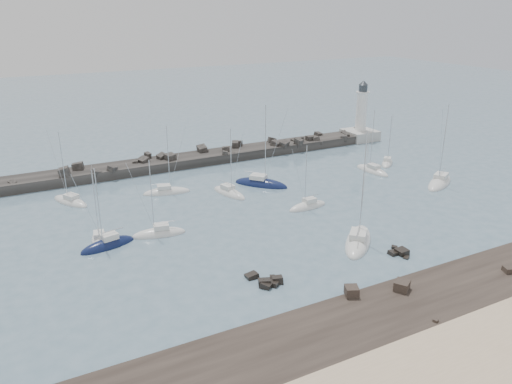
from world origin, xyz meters
TOP-DOWN VIEW (x-y plane):
  - ground at (0.00, 0.00)m, footprint 400.00×400.00m
  - rock_shelf at (0.05, -22.00)m, footprint 140.00×12.50m
  - rock_cluster_near at (-4.27, -9.58)m, footprint 3.64×4.27m
  - rock_cluster_far at (14.23, -11.11)m, footprint 2.49×3.82m
  - breakwater at (-7.82, 38.00)m, footprint 115.00×7.34m
  - lighthouse at (47.00, 38.00)m, footprint 7.00×7.00m
  - sailboat_1 at (-20.37, 27.08)m, footprint 5.89×8.19m
  - sailboat_2 at (-18.43, 8.27)m, footprint 7.74×3.89m
  - sailboat_3 at (-19.04, 10.56)m, footprint 3.27×7.00m
  - sailboat_4 at (-5.24, 24.10)m, footprint 8.30×4.18m
  - sailboat_5 at (-11.35, 8.62)m, footprint 7.71×3.67m
  - sailboat_6 at (3.99, 18.75)m, footprint 4.28×8.14m
  - sailboat_7 at (11.53, -6.17)m, footprint 9.60×9.58m
  - sailboat_8 at (10.90, 20.28)m, footprint 8.77×9.36m
  - sailboat_9 at (12.43, 7.51)m, footprint 7.04×2.61m
  - sailboat_10 at (33.46, 17.15)m, footprint 3.16×8.21m
  - sailboat_11 at (39.47, 6.04)m, footprint 10.16×7.44m
  - sailboat_12 at (39.43, 19.70)m, footprint 6.24×5.90m

SIDE VIEW (x-z plane):
  - ground at x=0.00m, z-range 0.00..0.00m
  - rock_shelf at x=0.05m, z-range -0.87..0.92m
  - rock_cluster_far at x=14.23m, z-range -0.53..0.72m
  - sailboat_1 at x=-20.37m, z-range -6.15..6.41m
  - sailboat_4 at x=-5.24m, z-range -6.15..6.41m
  - sailboat_3 at x=-19.04m, z-range -5.25..5.52m
  - sailboat_10 at x=33.46m, z-range -6.23..6.50m
  - sailboat_12 at x=39.43m, z-range -5.14..5.42m
  - sailboat_6 at x=3.99m, z-range -6.06..6.33m
  - sailboat_9 at x=12.43m, z-range -5.42..5.71m
  - sailboat_5 at x=-11.35m, z-range -5.79..6.08m
  - sailboat_11 at x=39.47m, z-range -7.66..7.95m
  - sailboat_7 at x=11.53m, z-range -8.01..8.31m
  - sailboat_8 at x=10.90m, z-range -7.61..7.92m
  - sailboat_2 at x=-18.43m, z-range -5.86..6.18m
  - rock_cluster_near at x=-4.27m, z-range -0.47..0.84m
  - breakwater at x=-7.82m, z-range -2.23..2.86m
  - lighthouse at x=47.00m, z-range -4.21..10.39m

